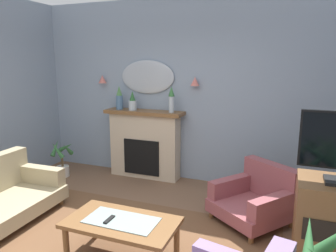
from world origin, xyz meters
TOP-DOWN VIEW (x-y plane):
  - wall_back at (0.00, 2.61)m, footprint 6.27×0.10m
  - fireplace at (-0.71, 2.38)m, footprint 1.36×0.36m
  - mantel_vase_centre at (-1.16, 2.36)m, footprint 0.12×0.12m
  - mantel_vase_left at (-0.91, 2.36)m, footprint 0.14×0.14m
  - mantel_vase_right at (-0.21, 2.36)m, footprint 0.10×0.10m
  - wall_mirror at (-0.71, 2.53)m, footprint 0.96×0.06m
  - wall_sconce_left at (-1.56, 2.48)m, footprint 0.14×0.14m
  - wall_sconce_right at (0.14, 2.48)m, footprint 0.14×0.14m
  - coffee_table at (0.11, 0.13)m, footprint 1.10×0.60m
  - tv_remote at (-0.00, 0.09)m, footprint 0.04×0.16m
  - armchair_near_fireplace at (1.27, 1.47)m, footprint 1.13×1.14m
  - potted_plant_small_fern at (-2.03, 1.86)m, footprint 0.34×0.34m

SIDE VIEW (x-z plane):
  - potted_plant_small_fern at x=-2.03m, z-range -0.04..0.61m
  - armchair_near_fireplace at x=1.27m, z-range -0.05..0.66m
  - coffee_table at x=0.11m, z-range 0.16..0.61m
  - tv_remote at x=0.00m, z-range 0.44..0.46m
  - fireplace at x=-0.71m, z-range -0.01..1.15m
  - mantel_vase_left at x=-0.91m, z-range 1.14..1.46m
  - mantel_vase_centre at x=-1.16m, z-range 1.14..1.54m
  - mantel_vase_right at x=-0.21m, z-range 1.18..1.60m
  - wall_back at x=0.00m, z-range 0.00..2.97m
  - wall_sconce_left at x=-1.56m, z-range 1.59..1.73m
  - wall_sconce_right at x=0.14m, z-range 1.59..1.73m
  - wall_mirror at x=-0.71m, z-range 1.43..1.99m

